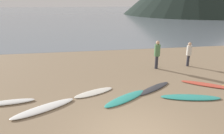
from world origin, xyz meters
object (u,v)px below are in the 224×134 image
object	(u,v)px
surfboard_2	(44,108)
person_1	(189,52)
surfboard_4	(126,98)
surfboard_6	(191,97)
surfboard_5	(154,88)
surfboard_3	(94,92)
surfboard_7	(207,85)
surfboard_1	(9,102)
person_2	(157,52)

from	to	relation	value
surfboard_2	person_1	xyz separation A→B (m)	(8.45, 4.22, 0.87)
surfboard_4	surfboard_6	world-z (taller)	surfboard_4
surfboard_4	surfboard_5	size ratio (longest dim) A/B	1.04
surfboard_3	surfboard_7	world-z (taller)	surfboard_7
surfboard_1	surfboard_4	distance (m)	4.95
surfboard_7	surfboard_3	bearing A→B (deg)	-145.98
surfboard_3	surfboard_5	world-z (taller)	surfboard_5
surfboard_7	person_2	distance (m)	3.53
surfboard_1	surfboard_5	xyz separation A→B (m)	(6.53, 0.38, -0.02)
surfboard_1	surfboard_4	world-z (taller)	surfboard_1
surfboard_2	surfboard_3	bearing A→B (deg)	-0.81
surfboard_3	surfboard_7	bearing A→B (deg)	-24.48
surfboard_3	surfboard_6	bearing A→B (deg)	-40.16
person_1	person_2	size ratio (longest dim) A/B	0.89
surfboard_4	person_2	world-z (taller)	person_2
surfboard_1	surfboard_4	bearing A→B (deg)	-10.25
surfboard_3	person_2	size ratio (longest dim) A/B	1.12
surfboard_5	surfboard_7	xyz separation A→B (m)	(2.82, -0.05, 0.00)
surfboard_5	person_2	size ratio (longest dim) A/B	1.31
surfboard_1	surfboard_6	world-z (taller)	surfboard_1
person_2	surfboard_5	bearing A→B (deg)	-138.20
surfboard_2	surfboard_4	size ratio (longest dim) A/B	1.08
surfboard_1	person_1	xyz separation A→B (m)	(9.98, 3.47, 0.87)
surfboard_5	person_1	bearing A→B (deg)	8.83
surfboard_7	person_2	bearing A→B (deg)	152.61
surfboard_3	person_2	bearing A→B (deg)	11.24
surfboard_4	surfboard_6	size ratio (longest dim) A/B	0.93
surfboard_5	person_1	distance (m)	4.71
surfboard_2	surfboard_7	size ratio (longest dim) A/B	1.01
surfboard_1	surfboard_5	world-z (taller)	surfboard_1
surfboard_6	person_1	xyz separation A→B (m)	(2.21, 4.29, 0.88)
surfboard_3	person_1	size ratio (longest dim) A/B	1.26
surfboard_1	person_2	distance (m)	8.51
surfboard_2	person_2	xyz separation A→B (m)	(6.24, 4.07, 0.99)
person_2	surfboard_1	bearing A→B (deg)	177.83
surfboard_6	person_1	distance (m)	4.91
surfboard_4	person_1	world-z (taller)	person_1
surfboard_2	surfboard_1	bearing A→B (deg)	123.84
surfboard_1	surfboard_6	bearing A→B (deg)	-11.27
surfboard_2	surfboard_6	distance (m)	6.24
person_1	surfboard_7	bearing A→B (deg)	99.19
surfboard_7	surfboard_1	bearing A→B (deg)	-143.28
surfboard_1	surfboard_2	bearing A→B (deg)	-31.45
surfboard_5	surfboard_6	size ratio (longest dim) A/B	0.89
person_1	surfboard_2	bearing A→B (deg)	47.06
surfboard_1	surfboard_6	xyz separation A→B (m)	(7.78, -0.83, -0.01)
surfboard_1	surfboard_6	distance (m)	7.82
surfboard_2	surfboard_5	bearing A→B (deg)	-17.07
surfboard_3	person_1	bearing A→B (deg)	1.92
person_2	surfboard_6	bearing A→B (deg)	-115.24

